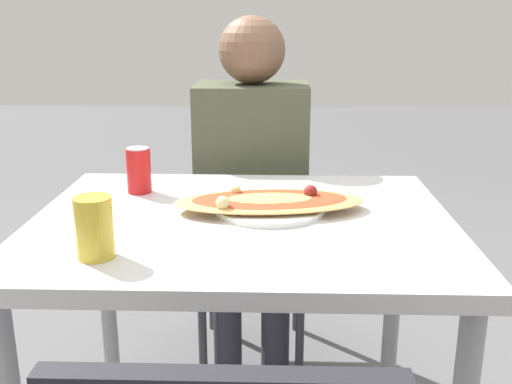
# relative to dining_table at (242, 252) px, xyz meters

# --- Properties ---
(dining_table) EXTENTS (1.01, 0.81, 0.77)m
(dining_table) POSITION_rel_dining_table_xyz_m (0.00, 0.00, 0.00)
(dining_table) COLOR silver
(dining_table) RESTS_ON ground_plane
(chair_far_seated) EXTENTS (0.40, 0.40, 0.90)m
(chair_far_seated) POSITION_rel_dining_table_xyz_m (0.00, 0.73, -0.17)
(chair_far_seated) COLOR black
(chair_far_seated) RESTS_ON ground_plane
(person_seated) EXTENTS (0.38, 0.29, 1.24)m
(person_seated) POSITION_rel_dining_table_xyz_m (0.00, 0.62, 0.06)
(person_seated) COLOR #2D2D38
(person_seated) RESTS_ON ground_plane
(pizza_main) EXTENTS (0.49, 0.28, 0.06)m
(pizza_main) POSITION_rel_dining_table_xyz_m (0.07, 0.06, 0.11)
(pizza_main) COLOR white
(pizza_main) RESTS_ON dining_table
(soda_can) EXTENTS (0.07, 0.07, 0.12)m
(soda_can) POSITION_rel_dining_table_xyz_m (-0.29, 0.21, 0.15)
(soda_can) COLOR red
(soda_can) RESTS_ON dining_table
(drink_glass) EXTENTS (0.08, 0.08, 0.13)m
(drink_glass) POSITION_rel_dining_table_xyz_m (-0.28, -0.25, 0.15)
(drink_glass) COLOR gold
(drink_glass) RESTS_ON dining_table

